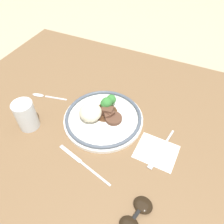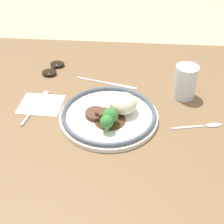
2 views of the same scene
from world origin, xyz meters
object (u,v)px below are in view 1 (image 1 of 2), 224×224
knife (82,163)px  plate (102,116)px  juice_glass (26,116)px  sunglasses (136,215)px  fork (160,152)px  spoon (43,96)px

knife → plate: bearing=-68.2°
juice_glass → sunglasses: juice_glass is taller
juice_glass → sunglasses: size_ratio=0.89×
plate → juice_glass: juice_glass is taller
juice_glass → sunglasses: bearing=164.1°
plate → fork: plate is taller
plate → sunglasses: (-0.23, 0.26, -0.01)m
spoon → sunglasses: 0.58m
spoon → sunglasses: sunglasses is taller
plate → fork: 0.24m
fork → knife: fork is taller
juice_glass → spoon: bearing=-69.2°
spoon → fork: bearing=161.5°
plate → sunglasses: bearing=131.3°
juice_glass → fork: size_ratio=0.61×
plate → juice_glass: bearing=31.2°
juice_glass → fork: bearing=-169.5°
spoon → juice_glass: bearing=99.0°
juice_glass → fork: (-0.45, -0.08, -0.05)m
spoon → plate: bearing=166.2°
juice_glass → spoon: (0.05, -0.14, -0.05)m
fork → spoon: 0.51m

